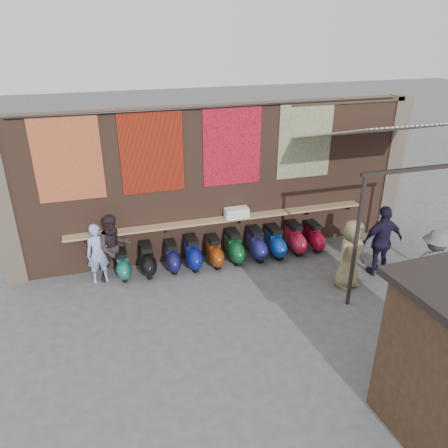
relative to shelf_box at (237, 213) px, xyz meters
name	(u,v)px	position (x,y,z in m)	size (l,w,h in m)	color
ground	(251,304)	(-0.38, -2.30, -1.26)	(70.00, 70.00, 0.00)	#474749
brick_wall	(218,183)	(-0.38, 0.40, 0.74)	(10.00, 0.40, 4.00)	brown
pier_left	(2,204)	(-5.58, 0.40, 0.74)	(0.50, 0.50, 4.00)	#4C4238
pier_right	(389,166)	(4.82, 0.40, 0.74)	(0.50, 0.50, 4.00)	#4C4238
eating_counter	(222,219)	(-0.38, 0.03, -0.16)	(8.00, 0.32, 0.05)	#9E7A51
shelf_box	(237,213)	(0.00, 0.00, 0.00)	(0.62, 0.30, 0.26)	white
tapestry_redgold	(68,159)	(-3.98, 0.18, 1.74)	(1.50, 0.02, 2.00)	maroon
tapestry_sun	(152,153)	(-2.08, 0.18, 1.74)	(1.50, 0.02, 2.00)	red
tapestry_orange	(232,146)	(-0.08, 0.18, 1.74)	(1.50, 0.02, 2.00)	red
tapestry_multi	(305,141)	(1.92, 0.18, 1.74)	(1.50, 0.02, 2.00)	#284194
hang_rail	(221,107)	(-0.38, 0.17, 2.72)	(0.06, 0.06, 9.50)	black
scooter_stool_0	(123,265)	(-3.05, -0.28, -0.91)	(0.33, 0.73, 0.70)	#1A6A59
scooter_stool_1	(147,260)	(-2.45, -0.29, -0.86)	(0.37, 0.83, 0.79)	black
scooter_stool_2	(172,256)	(-1.81, -0.26, -0.89)	(0.35, 0.78, 0.74)	#17154E
scooter_stool_3	(192,253)	(-1.28, -0.29, -0.85)	(0.38, 0.85, 0.81)	navy
scooter_stool_4	(214,252)	(-0.71, -0.34, -0.88)	(0.36, 0.80, 0.76)	#85310C
scooter_stool_5	(234,247)	(-0.15, -0.27, -0.84)	(0.39, 0.87, 0.82)	#0F4E24
scooter_stool_6	(256,244)	(0.47, -0.29, -0.85)	(0.39, 0.86, 0.82)	navy
scooter_stool_7	(275,242)	(1.00, -0.32, -0.85)	(0.39, 0.86, 0.81)	navy
scooter_stool_8	(294,238)	(1.60, -0.27, -0.84)	(0.39, 0.87, 0.83)	#A91630
scooter_stool_9	(314,236)	(2.18, -0.27, -0.87)	(0.36, 0.80, 0.76)	maroon
diner_left	(98,254)	(-3.60, -0.30, -0.50)	(0.55, 0.36, 1.51)	#939FD7
diner_right	(114,248)	(-3.21, -0.30, -0.40)	(0.83, 0.65, 1.71)	black
shopper_navy	(382,241)	(3.14, -1.94, -0.34)	(1.08, 0.45, 1.84)	#1B1632
shopper_grey	(432,265)	(3.63, -3.15, -0.42)	(1.09, 0.62, 1.68)	#5A595E
shopper_tan	(350,254)	(2.09, -2.23, -0.39)	(0.85, 0.55, 1.73)	olive
stall_sign	(440,299)	(1.67, -5.40, 0.54)	(1.20, 0.04, 0.50)	gold
stall_shelf	(429,343)	(1.67, -5.40, -0.35)	(1.90, 0.10, 0.06)	#473321
awning_canvas	(385,130)	(3.12, -1.40, 2.29)	(3.20, 3.40, 0.03)	beige
awning_ledger	(350,101)	(3.12, 0.19, 2.69)	(3.30, 0.08, 0.12)	#33261C
awning_header	(425,168)	(3.12, -2.90, 1.82)	(3.00, 0.08, 0.08)	black
awning_post_left	(356,243)	(1.72, -2.90, 0.29)	(0.09, 0.09, 3.10)	black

